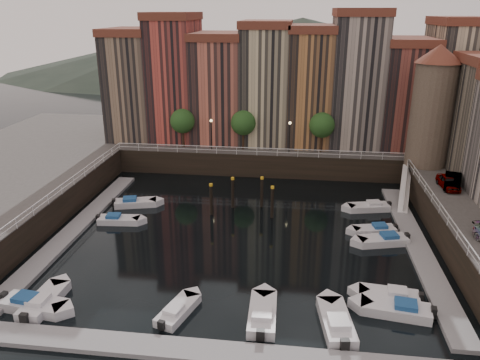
# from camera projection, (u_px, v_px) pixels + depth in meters

# --- Properties ---
(ground) EXTENTS (200.00, 200.00, 0.00)m
(ground) POSITION_uv_depth(u_px,v_px,m) (241.00, 233.00, 45.13)
(ground) COLOR black
(ground) RESTS_ON ground
(quay_far) EXTENTS (80.00, 20.00, 3.00)m
(quay_far) POSITION_uv_depth(u_px,v_px,m) (263.00, 145.00, 68.84)
(quay_far) COLOR black
(quay_far) RESTS_ON ground
(dock_left) EXTENTS (2.00, 28.00, 0.35)m
(dock_left) POSITION_uv_depth(u_px,v_px,m) (77.00, 227.00, 46.06)
(dock_left) COLOR gray
(dock_left) RESTS_ON ground
(dock_right) EXTENTS (2.00, 28.00, 0.35)m
(dock_right) POSITION_uv_depth(u_px,v_px,m) (417.00, 246.00, 42.22)
(dock_right) COLOR gray
(dock_right) RESTS_ON ground
(dock_near) EXTENTS (30.00, 2.00, 0.35)m
(dock_near) POSITION_uv_depth(u_px,v_px,m) (207.00, 352.00, 29.23)
(dock_near) COLOR gray
(dock_near) RESTS_ON ground
(mountains) EXTENTS (145.00, 100.00, 18.00)m
(mountains) POSITION_uv_depth(u_px,v_px,m) (291.00, 52.00, 144.68)
(mountains) COLOR #2D382D
(mountains) RESTS_ON ground
(far_terrace) EXTENTS (48.70, 10.30, 17.50)m
(far_terrace) POSITION_uv_depth(u_px,v_px,m) (287.00, 83.00, 62.87)
(far_terrace) COLOR #866E55
(far_terrace) RESTS_ON quay_far
(corner_tower) EXTENTS (5.20, 5.20, 13.80)m
(corner_tower) POSITION_uv_depth(u_px,v_px,m) (433.00, 105.00, 52.76)
(corner_tower) COLOR #6B5B4C
(corner_tower) RESTS_ON quay_right
(promenade_trees) EXTENTS (21.20, 3.20, 5.20)m
(promenade_trees) POSITION_uv_depth(u_px,v_px,m) (248.00, 123.00, 59.98)
(promenade_trees) COLOR black
(promenade_trees) RESTS_ON quay_far
(street_lamps) EXTENTS (10.36, 0.36, 4.18)m
(street_lamps) POSITION_uv_depth(u_px,v_px,m) (250.00, 130.00, 59.25)
(street_lamps) COLOR black
(street_lamps) RESTS_ON quay_far
(railings) EXTENTS (36.08, 34.04, 0.52)m
(railings) POSITION_uv_depth(u_px,v_px,m) (247.00, 179.00, 48.38)
(railings) COLOR white
(railings) RESTS_ON ground
(gangway) EXTENTS (2.78, 8.32, 3.73)m
(gangway) POSITION_uv_depth(u_px,v_px,m) (405.00, 186.00, 51.76)
(gangway) COLOR white
(gangway) RESTS_ON ground
(mooring_pilings) EXTENTS (6.71, 3.11, 3.78)m
(mooring_pilings) POSITION_uv_depth(u_px,v_px,m) (244.00, 197.00, 49.40)
(mooring_pilings) COLOR black
(mooring_pilings) RESTS_ON ground
(boat_left_0) EXTENTS (5.18, 2.46, 1.17)m
(boat_left_0) POSITION_uv_depth(u_px,v_px,m) (32.00, 304.00, 33.56)
(boat_left_0) COLOR silver
(boat_left_0) RESTS_ON ground
(boat_left_3) EXTENTS (4.44, 1.93, 1.01)m
(boat_left_3) POSITION_uv_depth(u_px,v_px,m) (118.00, 220.00, 47.18)
(boat_left_3) COLOR silver
(boat_left_3) RESTS_ON ground
(boat_left_4) EXTENTS (4.87, 2.84, 1.09)m
(boat_left_4) POSITION_uv_depth(u_px,v_px,m) (135.00, 203.00, 51.28)
(boat_left_4) COLOR silver
(boat_left_4) RESTS_ON ground
(boat_right_0) EXTENTS (5.21, 2.52, 1.17)m
(boat_right_0) POSITION_uv_depth(u_px,v_px,m) (397.00, 309.00, 33.01)
(boat_right_0) COLOR silver
(boat_right_0) RESTS_ON ground
(boat_right_1) EXTENTS (4.69, 2.16, 1.06)m
(boat_right_1) POSITION_uv_depth(u_px,v_px,m) (390.00, 295.00, 34.67)
(boat_right_1) COLOR silver
(boat_right_1) RESTS_ON ground
(boat_right_2) EXTENTS (4.91, 2.82, 1.10)m
(boat_right_2) POSITION_uv_depth(u_px,v_px,m) (384.00, 240.00, 42.95)
(boat_right_2) COLOR silver
(boat_right_2) RESTS_ON ground
(boat_right_3) EXTENTS (4.40, 2.35, 0.99)m
(boat_right_3) POSITION_uv_depth(u_px,v_px,m) (375.00, 230.00, 45.05)
(boat_right_3) COLOR silver
(boat_right_3) RESTS_ON ground
(boat_right_4) EXTENTS (4.74, 2.57, 1.06)m
(boat_right_4) POSITION_uv_depth(u_px,v_px,m) (370.00, 207.00, 50.19)
(boat_right_4) COLOR silver
(boat_right_4) RESTS_ON ground
(boat_near_0) EXTENTS (1.96, 4.96, 1.13)m
(boat_near_0) POSITION_uv_depth(u_px,v_px,m) (43.00, 301.00, 33.93)
(boat_near_0) COLOR silver
(boat_near_0) RESTS_ON ground
(boat_near_1) EXTENTS (2.68, 4.41, 0.99)m
(boat_near_1) POSITION_uv_depth(u_px,v_px,m) (177.00, 311.00, 32.95)
(boat_near_1) COLOR silver
(boat_near_1) RESTS_ON ground
(boat_near_2) EXTENTS (2.01, 5.20, 1.19)m
(boat_near_2) POSITION_uv_depth(u_px,v_px,m) (262.00, 315.00, 32.41)
(boat_near_2) COLOR silver
(boat_near_2) RESTS_ON ground
(boat_near_3) EXTENTS (2.59, 5.40, 1.21)m
(boat_near_3) POSITION_uv_depth(u_px,v_px,m) (336.00, 323.00, 31.57)
(boat_near_3) COLOR silver
(boat_near_3) RESTS_ON ground
(car_a) EXTENTS (1.81, 3.96, 1.32)m
(car_a) POSITION_uv_depth(u_px,v_px,m) (448.00, 183.00, 47.68)
(car_a) COLOR gray
(car_a) RESTS_ON quay_right
(car_b) EXTENTS (2.70, 4.54, 1.41)m
(car_b) POSITION_uv_depth(u_px,v_px,m) (452.00, 181.00, 47.96)
(car_b) COLOR gray
(car_b) RESTS_ON quay_right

